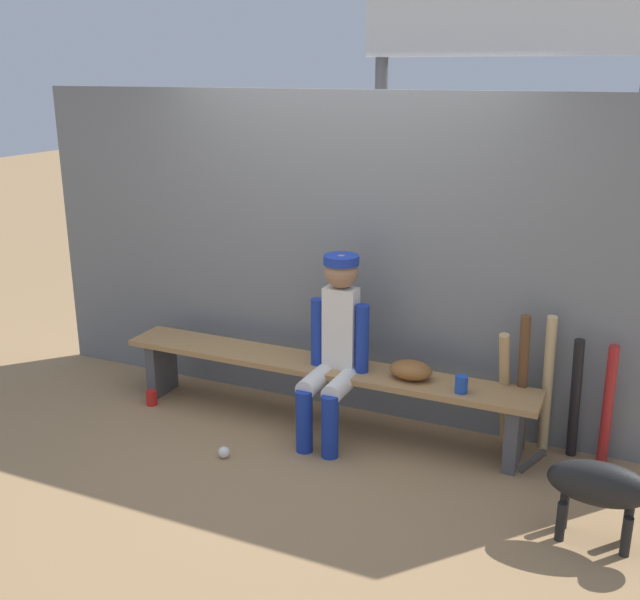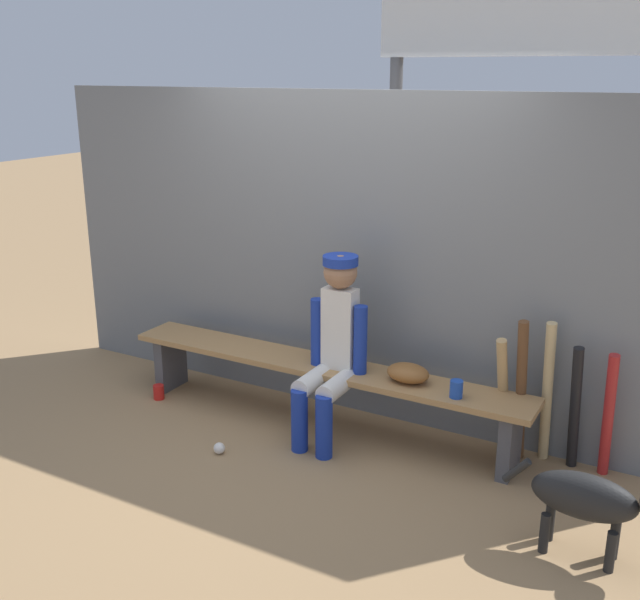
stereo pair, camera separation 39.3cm
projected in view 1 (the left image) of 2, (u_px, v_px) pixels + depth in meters
ground_plane at (320, 424)px, 5.17m from camera, size 30.00×30.00×0.00m
chainlink_fence at (341, 257)px, 5.14m from camera, size 4.88×0.03×2.25m
dugout_bench at (320, 376)px, 5.06m from camera, size 2.94×0.36×0.46m
player_seated at (334, 343)px, 4.82m from camera, size 0.41×0.55×1.23m
baseball_glove at (411, 370)px, 4.76m from camera, size 0.28×0.20×0.12m
bat_wood_tan at (505, 390)px, 4.73m from camera, size 0.10×0.27×0.82m
bat_wood_dark at (522, 384)px, 4.66m from camera, size 0.09×0.18×0.95m
bat_wood_natural at (547, 385)px, 4.67m from camera, size 0.08×0.15×0.94m
bat_aluminum_black at (575, 399)px, 4.60m from camera, size 0.08×0.18×0.82m
bat_aluminum_red at (608, 405)px, 4.54m from camera, size 0.07×0.15×0.81m
baseball at (224, 452)px, 4.72m from camera, size 0.07×0.07×0.07m
cup_on_ground at (152, 398)px, 5.46m from camera, size 0.08×0.08×0.11m
cup_on_bench at (461, 384)px, 4.56m from camera, size 0.08×0.08×0.11m
scoreboard at (516, 64)px, 5.33m from camera, size 2.43×0.27×3.40m
dog at (611, 487)px, 3.77m from camera, size 0.84×0.20×0.49m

